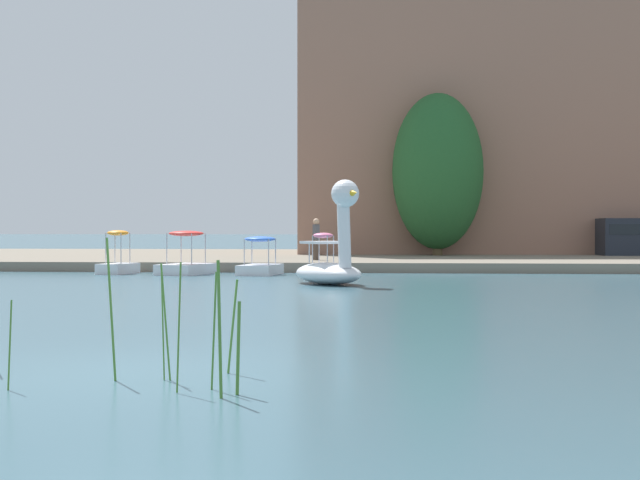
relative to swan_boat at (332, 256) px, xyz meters
The scene contains 11 objects.
ground_plane 16.53m from the swan_boat, 94.15° to the right, with size 570.24×570.24×0.00m, color #385966.
shore_bank_far 18.80m from the swan_boat, 93.65° to the left, with size 117.83×22.97×0.38m, color slate.
swan_boat is the anchor object (origin of this frame).
pedal_boat_pink 6.13m from the swan_boat, 97.00° to the left, with size 1.32×1.97×1.53m.
pedal_boat_blue 6.51m from the swan_boat, 117.73° to the left, with size 1.48×2.38×1.39m.
pedal_boat_red 8.18m from the swan_boat, 134.90° to the left, with size 1.98×2.62×1.60m.
pedal_boat_orange 10.29m from the swan_boat, 144.63° to the left, with size 1.25×1.92×1.62m.
tree_willow_overhanging 18.30m from the swan_boat, 77.19° to the left, with size 6.20×6.20×7.93m.
person_on_path 10.34m from the swan_boat, 97.57° to the left, with size 0.30×0.29×1.72m.
apartment_block 25.55m from the swan_boat, 72.88° to the left, with size 21.20×9.51×14.08m, color #996B56.
reed_clump_foreground 17.12m from the swan_boat, 94.43° to the right, with size 3.84×1.56×1.56m.
Camera 1 is at (2.99, -9.98, 1.65)m, focal length 50.15 mm.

